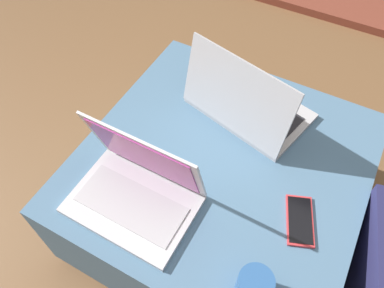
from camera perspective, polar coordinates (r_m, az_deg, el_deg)
The scene contains 6 objects.
ground_plane at distance 1.45m, azimuth 3.74°, elevation -10.98°, with size 14.00×14.00×0.00m, color brown.
ottoman at distance 1.28m, azimuth 4.19°, elevation -7.23°, with size 0.83×0.83×0.38m.
laptop_near at distance 1.02m, azimuth -8.41°, elevation -6.65°, with size 0.34×0.24×0.24m.
laptop_far at distance 1.20m, azimuth 8.14°, elevation 6.10°, with size 0.42×0.33×0.25m.
cell_phone at distance 1.05m, azimuth 16.10°, elevation -11.12°, with size 0.12×0.16×0.01m.
coffee_mug at distance 0.92m, azimuth 9.68°, elevation -20.82°, with size 0.12×0.08×0.09m.
Camera 1 is at (0.22, -0.60, 1.30)m, focal length 35.00 mm.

